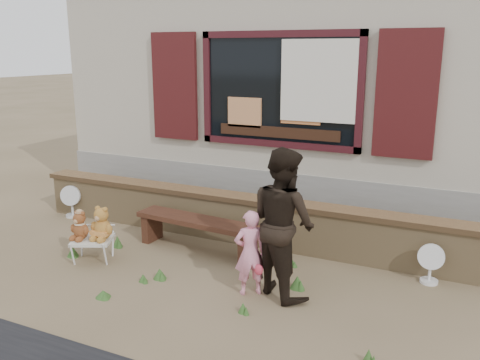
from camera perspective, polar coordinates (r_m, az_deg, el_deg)
The scene contains 12 objects.
ground at distance 6.36m, azimuth -2.34°, elevation -9.99°, with size 80.00×80.00×0.00m, color brown.
shopfront at distance 10.01m, azimuth 9.71°, elevation 10.61°, with size 8.04×5.13×4.00m.
brick_wall at distance 7.08m, azimuth 1.39°, elevation -4.44°, with size 7.10×0.36×0.67m.
bench at distance 6.82m, azimuth -4.83°, elevation -5.30°, with size 1.80×0.52×0.45m.
folding_chair at distance 6.78m, azimuth -16.22°, elevation -6.55°, with size 0.62×0.59×0.30m.
teddy_bear_left at distance 6.75m, azimuth -17.49°, elevation -4.80°, with size 0.27×0.24×0.37m, color brown, non-canonical shape.
teddy_bear_right at distance 6.66m, azimuth -15.21°, elevation -4.61°, with size 0.32×0.28×0.44m, color olive, non-canonical shape.
child at distance 5.59m, azimuth 1.14°, elevation -8.17°, with size 0.35×0.23×0.97m, color pink.
adult at distance 5.51m, azimuth 4.87°, elevation -4.75°, with size 0.80×0.62×1.65m, color black.
fan_left at distance 8.62m, azimuth -18.36°, elevation -2.25°, with size 0.34×0.22×0.53m.
fan_right at distance 6.32m, azimuth 20.61°, elevation -8.74°, with size 0.30×0.21×0.49m.
grass_tufts at distance 6.15m, azimuth -6.70°, elevation -10.33°, with size 4.11×1.82×0.16m.
Camera 1 is at (2.70, -5.13, 2.63)m, focal length 38.00 mm.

